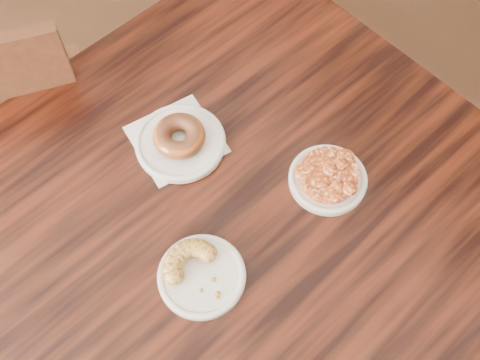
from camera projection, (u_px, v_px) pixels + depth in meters
floor at (148, 301)px, 1.78m from camera, size 5.00×5.00×0.00m
cafe_table at (241, 270)px, 1.43m from camera, size 1.09×1.09×0.75m
chair_far at (20, 118)px, 1.55m from camera, size 0.52×0.52×0.90m
napkin at (176, 140)px, 1.16m from camera, size 0.17×0.17×0.00m
plate_donut at (180, 143)px, 1.15m from camera, size 0.17×0.17×0.01m
plate_cruller at (202, 276)px, 1.03m from camera, size 0.15×0.15×0.01m
plate_fritter at (328, 180)px, 1.12m from camera, size 0.15×0.15×0.01m
glazed_donut at (179, 136)px, 1.13m from camera, size 0.10×0.10×0.04m
apple_fritter at (329, 173)px, 1.10m from camera, size 0.14×0.14×0.04m
cruller_fragment at (201, 272)px, 1.01m from camera, size 0.11×0.11×0.03m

